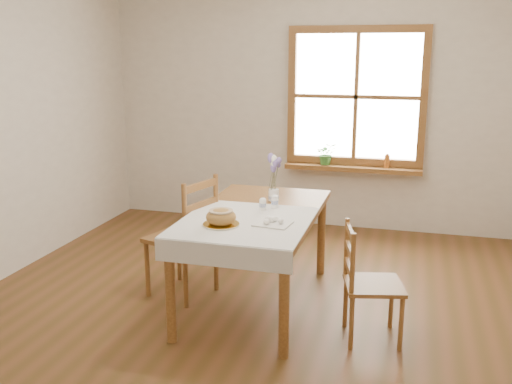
% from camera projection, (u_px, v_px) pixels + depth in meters
% --- Properties ---
extents(ground, '(5.00, 5.00, 0.00)m').
position_uv_depth(ground, '(245.00, 319.00, 4.21)').
color(ground, brown).
rests_on(ground, ground).
extents(room_walls, '(4.60, 5.10, 2.65)m').
position_uv_depth(room_walls, '(244.00, 85.00, 3.79)').
color(room_walls, silver).
rests_on(room_walls, ground).
extents(window, '(1.46, 0.08, 1.46)m').
position_uv_depth(window, '(356.00, 97.00, 6.03)').
color(window, '#94622D').
rests_on(window, ground).
extents(window_sill, '(1.46, 0.20, 0.05)m').
position_uv_depth(window_sill, '(352.00, 168.00, 6.15)').
color(window_sill, '#94622D').
rests_on(window_sill, ground).
extents(dining_table, '(0.90, 1.60, 0.75)m').
position_uv_depth(dining_table, '(256.00, 222.00, 4.33)').
color(dining_table, '#94622D').
rests_on(dining_table, ground).
extents(table_linen, '(0.91, 0.99, 0.01)m').
position_uv_depth(table_linen, '(244.00, 222.00, 4.02)').
color(table_linen, silver).
rests_on(table_linen, dining_table).
extents(chair_left, '(0.59, 0.58, 0.98)m').
position_uv_depth(chair_left, '(181.00, 236.00, 4.56)').
color(chair_left, '#94622D').
rests_on(chair_left, ground).
extents(chair_right, '(0.47, 0.46, 0.81)m').
position_uv_depth(chair_right, '(374.00, 283.00, 3.85)').
color(chair_right, '#94622D').
rests_on(chair_right, ground).
extents(bread_plate, '(0.31, 0.31, 0.01)m').
position_uv_depth(bread_plate, '(221.00, 224.00, 3.93)').
color(bread_plate, white).
rests_on(bread_plate, table_linen).
extents(bread_loaf, '(0.21, 0.21, 0.12)m').
position_uv_depth(bread_loaf, '(221.00, 216.00, 3.91)').
color(bread_loaf, '#A87E3B').
rests_on(bread_loaf, bread_plate).
extents(egg_napkin, '(0.26, 0.23, 0.01)m').
position_uv_depth(egg_napkin, '(273.00, 224.00, 3.95)').
color(egg_napkin, silver).
rests_on(egg_napkin, table_linen).
extents(eggs, '(0.20, 0.19, 0.04)m').
position_uv_depth(eggs, '(273.00, 220.00, 3.94)').
color(eggs, white).
rests_on(eggs, egg_napkin).
extents(salt_shaker, '(0.06, 0.06, 0.10)m').
position_uv_depth(salt_shaker, '(275.00, 201.00, 4.35)').
color(salt_shaker, white).
rests_on(salt_shaker, table_linen).
extents(pepper_shaker, '(0.06, 0.06, 0.10)m').
position_uv_depth(pepper_shaker, '(263.00, 204.00, 4.29)').
color(pepper_shaker, white).
rests_on(pepper_shaker, table_linen).
extents(flower_vase, '(0.09, 0.09, 0.09)m').
position_uv_depth(flower_vase, '(274.00, 196.00, 4.57)').
color(flower_vase, white).
rests_on(flower_vase, dining_table).
extents(lavender_bouquet, '(0.15, 0.15, 0.28)m').
position_uv_depth(lavender_bouquet, '(274.00, 173.00, 4.53)').
color(lavender_bouquet, '#725FA9').
rests_on(lavender_bouquet, flower_vase).
extents(potted_plant, '(0.28, 0.29, 0.19)m').
position_uv_depth(potted_plant, '(326.00, 156.00, 6.20)').
color(potted_plant, '#36762F').
rests_on(potted_plant, window_sill).
extents(amber_bottle, '(0.06, 0.06, 0.15)m').
position_uv_depth(amber_bottle, '(387.00, 161.00, 6.04)').
color(amber_bottle, '#A65A1E').
rests_on(amber_bottle, window_sill).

